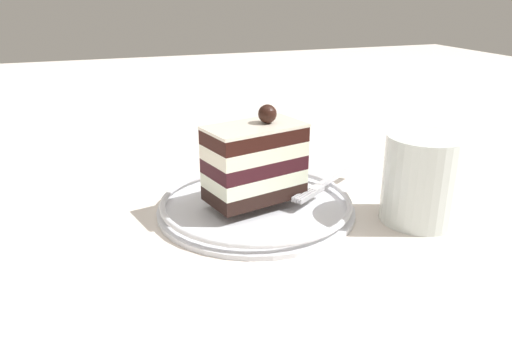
{
  "coord_description": "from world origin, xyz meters",
  "views": [
    {
      "loc": [
        -0.14,
        -0.47,
        0.22
      ],
      "look_at": [
        0.01,
        -0.02,
        0.04
      ],
      "focal_mm": 35.02,
      "sensor_mm": 36.0,
      "label": 1
    }
  ],
  "objects_px": {
    "cake_slice": "(255,161)",
    "drink_glass_far": "(421,182)",
    "fork": "(327,183)",
    "dessert_plate": "(256,204)"
  },
  "relations": [
    {
      "from": "fork",
      "to": "cake_slice",
      "type": "bearing_deg",
      "value": -176.27
    },
    {
      "from": "dessert_plate",
      "to": "drink_glass_far",
      "type": "bearing_deg",
      "value": -26.86
    },
    {
      "from": "dessert_plate",
      "to": "fork",
      "type": "bearing_deg",
      "value": 5.05
    },
    {
      "from": "fork",
      "to": "drink_glass_far",
      "type": "distance_m",
      "value": 0.1
    },
    {
      "from": "cake_slice",
      "to": "drink_glass_far",
      "type": "bearing_deg",
      "value": -27.38
    },
    {
      "from": "cake_slice",
      "to": "drink_glass_far",
      "type": "xyz_separation_m",
      "value": [
        0.14,
        -0.07,
        -0.01
      ]
    },
    {
      "from": "cake_slice",
      "to": "fork",
      "type": "height_order",
      "value": "cake_slice"
    },
    {
      "from": "fork",
      "to": "drink_glass_far",
      "type": "height_order",
      "value": "drink_glass_far"
    },
    {
      "from": "cake_slice",
      "to": "drink_glass_far",
      "type": "relative_size",
      "value": 1.23
    },
    {
      "from": "fork",
      "to": "drink_glass_far",
      "type": "bearing_deg",
      "value": -53.35
    }
  ]
}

